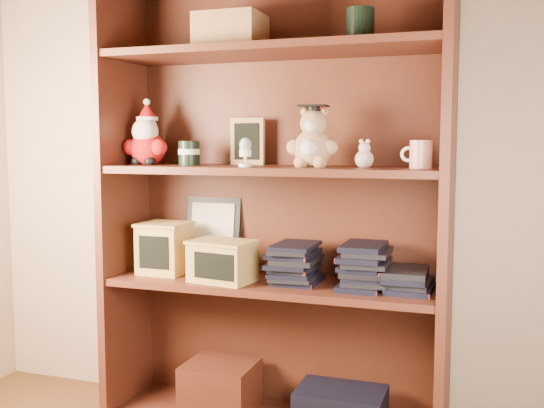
# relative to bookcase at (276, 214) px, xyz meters

# --- Properties ---
(bookcase) EXTENTS (1.20, 0.35, 1.60)m
(bookcase) POSITION_rel_bookcase_xyz_m (0.00, 0.00, 0.00)
(bookcase) COLOR #502416
(bookcase) RESTS_ON ground
(shelf_lower) EXTENTS (1.14, 0.33, 0.02)m
(shelf_lower) POSITION_rel_bookcase_xyz_m (0.00, -0.05, -0.24)
(shelf_lower) COLOR #502416
(shelf_lower) RESTS_ON ground
(shelf_upper) EXTENTS (1.14, 0.33, 0.02)m
(shelf_upper) POSITION_rel_bookcase_xyz_m (0.00, -0.05, 0.16)
(shelf_upper) COLOR #502416
(shelf_upper) RESTS_ON ground
(santa_plush) EXTENTS (0.18, 0.13, 0.25)m
(santa_plush) POSITION_rel_bookcase_xyz_m (-0.48, -0.06, 0.26)
(santa_plush) COLOR #A50F0F
(santa_plush) RESTS_ON shelf_upper
(teachers_tin) EXTENTS (0.08, 0.08, 0.09)m
(teachers_tin) POSITION_rel_bookcase_xyz_m (-0.31, -0.05, 0.22)
(teachers_tin) COLOR black
(teachers_tin) RESTS_ON shelf_upper
(chalkboard_plaque) EXTENTS (0.13, 0.08, 0.17)m
(chalkboard_plaque) POSITION_rel_bookcase_xyz_m (-0.13, 0.06, 0.25)
(chalkboard_plaque) COLOR #9E7547
(chalkboard_plaque) RESTS_ON shelf_upper
(egg_cup) EXTENTS (0.05, 0.05, 0.10)m
(egg_cup) POSITION_rel_bookcase_xyz_m (-0.07, -0.13, 0.22)
(egg_cup) COLOR white
(egg_cup) RESTS_ON shelf_upper
(grad_teddy_bear) EXTENTS (0.17, 0.15, 0.21)m
(grad_teddy_bear) POSITION_rel_bookcase_xyz_m (0.15, -0.06, 0.25)
(grad_teddy_bear) COLOR tan
(grad_teddy_bear) RESTS_ON shelf_upper
(pink_figurine) EXTENTS (0.06, 0.06, 0.10)m
(pink_figurine) POSITION_rel_bookcase_xyz_m (0.32, -0.05, 0.21)
(pink_figurine) COLOR #CFA0A0
(pink_figurine) RESTS_ON shelf_upper
(teacher_mug) EXTENTS (0.10, 0.07, 0.09)m
(teacher_mug) POSITION_rel_bookcase_xyz_m (0.50, -0.05, 0.22)
(teacher_mug) COLOR silver
(teacher_mug) RESTS_ON shelf_upper
(certificate_frame) EXTENTS (0.22, 0.06, 0.27)m
(certificate_frame) POSITION_rel_bookcase_xyz_m (-0.28, 0.09, -0.09)
(certificate_frame) COLOR black
(certificate_frame) RESTS_ON shelf_lower
(treats_box) EXTENTS (0.17, 0.17, 0.19)m
(treats_box) POSITION_rel_bookcase_xyz_m (-0.42, -0.05, -0.13)
(treats_box) COLOR tan
(treats_box) RESTS_ON shelf_lower
(pencils_box) EXTENTS (0.24, 0.19, 0.14)m
(pencils_box) POSITION_rel_bookcase_xyz_m (-0.16, -0.12, -0.16)
(pencils_box) COLOR tan
(pencils_box) RESTS_ON shelf_lower
(book_stack_left) EXTENTS (0.14, 0.20, 0.14)m
(book_stack_left) POSITION_rel_bookcase_xyz_m (0.08, -0.05, -0.16)
(book_stack_left) COLOR black
(book_stack_left) RESTS_ON shelf_lower
(book_stack_mid) EXTENTS (0.14, 0.20, 0.14)m
(book_stack_mid) POSITION_rel_bookcase_xyz_m (0.33, -0.05, -0.16)
(book_stack_mid) COLOR black
(book_stack_mid) RESTS_ON shelf_lower
(book_stack_right) EXTENTS (0.14, 0.20, 0.06)m
(book_stack_right) POSITION_rel_bookcase_xyz_m (0.47, -0.05, -0.20)
(book_stack_right) COLOR black
(book_stack_right) RESTS_ON shelf_lower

